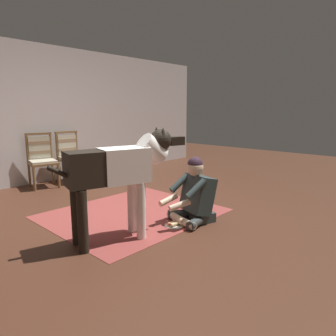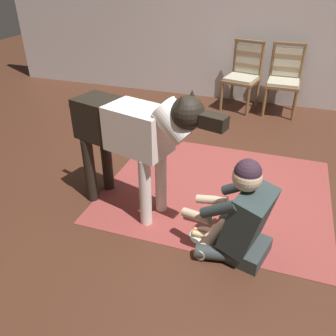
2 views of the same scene
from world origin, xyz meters
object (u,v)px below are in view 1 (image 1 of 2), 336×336
(dining_chair_left_of_pair, at_px, (41,157))
(person_sitting_on_floor, at_px, (194,196))
(large_dog, at_px, (119,169))
(hot_dog_on_plate, at_px, (174,224))
(dining_chair_right_of_pair, at_px, (70,154))

(dining_chair_left_of_pair, distance_m, person_sitting_on_floor, 3.23)
(large_dog, distance_m, hot_dog_on_plate, 1.03)
(large_dog, bearing_deg, hot_dog_on_plate, -15.00)
(hot_dog_on_plate, bearing_deg, dining_chair_right_of_pair, 82.52)
(large_dog, height_order, hot_dog_on_plate, large_dog)
(person_sitting_on_floor, bearing_deg, hot_dog_on_plate, 165.00)
(dining_chair_right_of_pair, xyz_separation_m, person_sitting_on_floor, (-0.12, -3.19, -0.20))
(person_sitting_on_floor, xyz_separation_m, hot_dog_on_plate, (-0.29, 0.08, -0.31))
(dining_chair_left_of_pair, xyz_separation_m, person_sitting_on_floor, (0.46, -3.19, -0.20))
(hot_dog_on_plate, bearing_deg, dining_chair_left_of_pair, 93.20)
(dining_chair_left_of_pair, xyz_separation_m, large_dog, (-0.50, -2.93, 0.24))
(dining_chair_right_of_pair, height_order, large_dog, large_dog)
(dining_chair_left_of_pair, xyz_separation_m, hot_dog_on_plate, (0.17, -3.11, -0.52))
(dining_chair_right_of_pair, height_order, person_sitting_on_floor, dining_chair_right_of_pair)
(dining_chair_left_of_pair, height_order, person_sitting_on_floor, dining_chair_left_of_pair)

